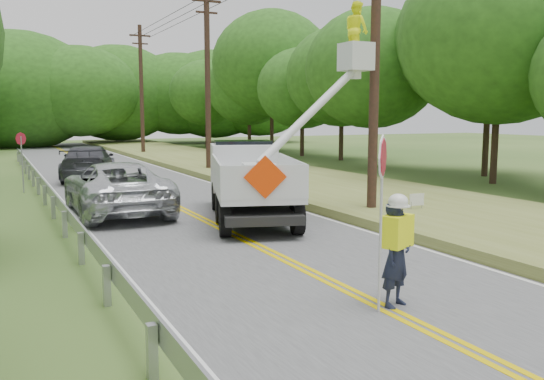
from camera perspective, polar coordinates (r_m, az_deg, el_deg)
name	(u,v)px	position (r m, az deg, el deg)	size (l,w,h in m)	color
ground	(463,348)	(8.61, 18.60, -14.78)	(140.00, 140.00, 0.00)	#2F501D
road	(173,205)	(20.65, -9.88, -1.47)	(7.20, 96.00, 0.03)	#4A4A4C
guardrail	(50,194)	(20.73, -21.35, -0.33)	(0.18, 48.00, 0.77)	#9B9CA3
utility_poles	(263,66)	(25.09, -0.91, 12.27)	(1.60, 43.30, 10.00)	black
tall_grass_verge	(341,189)	(23.60, 6.88, 0.05)	(7.00, 96.00, 0.30)	#60672A
treeline_right	(362,65)	(37.41, 9.01, 12.29)	(12.47, 53.96, 12.02)	#332319
treeline_horizon	(36,91)	(62.08, -22.56, 9.12)	(56.63, 14.31, 11.75)	#224716
flagger	(396,246)	(9.71, 12.34, -5.52)	(1.08, 0.70, 2.89)	#191E33
bucket_truck	(256,168)	(18.23, -1.59, 2.18)	(5.38, 6.95, 6.52)	black
suv_silver	(116,188)	(19.15, -15.33, 0.24)	(2.79, 6.06, 1.68)	silver
suv_darkgrey	(88,162)	(29.47, -17.91, 2.64)	(2.37, 5.84, 1.69)	#3D3E46
stop_sign_permanent	(22,153)	(25.55, -23.77, 3.42)	(0.43, 0.35, 2.49)	#9B9CA3
yard_sign	(417,201)	(18.30, 14.28, -1.03)	(0.53, 0.06, 0.77)	white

